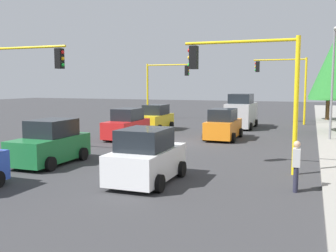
{
  "coord_description": "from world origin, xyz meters",
  "views": [
    {
      "loc": [
        21.61,
        8.06,
        3.55
      ],
      "look_at": [
        1.51,
        0.52,
        1.2
      ],
      "focal_mm": 41.02,
      "sensor_mm": 36.0,
      "label": 1
    }
  ],
  "objects_px": {
    "street_lamp_curbside": "(333,71)",
    "car_green": "(50,144)",
    "traffic_signal_near_right": "(22,77)",
    "tree_roadside_far": "(329,76)",
    "delivery_van_silver": "(241,112)",
    "traffic_signal_near_left": "(248,77)",
    "traffic_signal_far_left": "(285,78)",
    "traffic_signal_far_right": "(164,80)",
    "car_red": "(127,125)",
    "car_orange": "(223,125)",
    "car_yellow": "(155,119)",
    "car_white": "(147,158)",
    "pedestrian_crossing": "(296,165)"
  },
  "relations": [
    {
      "from": "traffic_signal_far_left",
      "to": "car_white",
      "type": "relative_size",
      "value": 1.57
    },
    {
      "from": "car_white",
      "to": "pedestrian_crossing",
      "type": "height_order",
      "value": "car_white"
    },
    {
      "from": "traffic_signal_near_left",
      "to": "car_white",
      "type": "xyz_separation_m",
      "value": [
        3.07,
        -3.12,
        -2.93
      ]
    },
    {
      "from": "traffic_signal_far_right",
      "to": "tree_roadside_far",
      "type": "bearing_deg",
      "value": 104.76
    },
    {
      "from": "traffic_signal_far_right",
      "to": "traffic_signal_far_left",
      "type": "distance_m",
      "value": 11.4
    },
    {
      "from": "street_lamp_curbside",
      "to": "car_orange",
      "type": "distance_m",
      "value": 7.36
    },
    {
      "from": "car_white",
      "to": "car_orange",
      "type": "distance_m",
      "value": 11.76
    },
    {
      "from": "pedestrian_crossing",
      "to": "traffic_signal_far_right",
      "type": "bearing_deg",
      "value": -149.33
    },
    {
      "from": "traffic_signal_far_left",
      "to": "tree_roadside_far",
      "type": "xyz_separation_m",
      "value": [
        -4.0,
        3.78,
        0.18
      ]
    },
    {
      "from": "car_orange",
      "to": "car_white",
      "type": "bearing_deg",
      "value": -1.14
    },
    {
      "from": "traffic_signal_far_right",
      "to": "car_orange",
      "type": "height_order",
      "value": "traffic_signal_far_right"
    },
    {
      "from": "car_green",
      "to": "car_yellow",
      "type": "height_order",
      "value": "same"
    },
    {
      "from": "traffic_signal_near_left",
      "to": "traffic_signal_far_right",
      "type": "relative_size",
      "value": 0.97
    },
    {
      "from": "tree_roadside_far",
      "to": "traffic_signal_near_left",
      "type": "bearing_deg",
      "value": -9.11
    },
    {
      "from": "traffic_signal_near_right",
      "to": "tree_roadside_far",
      "type": "height_order",
      "value": "tree_roadside_far"
    },
    {
      "from": "traffic_signal_near_right",
      "to": "traffic_signal_far_right",
      "type": "relative_size",
      "value": 0.99
    },
    {
      "from": "traffic_signal_far_right",
      "to": "tree_roadside_far",
      "type": "height_order",
      "value": "tree_roadside_far"
    },
    {
      "from": "street_lamp_curbside",
      "to": "car_red",
      "type": "relative_size",
      "value": 1.79
    },
    {
      "from": "street_lamp_curbside",
      "to": "car_green",
      "type": "distance_m",
      "value": 16.79
    },
    {
      "from": "delivery_van_silver",
      "to": "car_white",
      "type": "height_order",
      "value": "delivery_van_silver"
    },
    {
      "from": "traffic_signal_near_left",
      "to": "traffic_signal_far_right",
      "type": "bearing_deg",
      "value": -150.46
    },
    {
      "from": "car_red",
      "to": "car_yellow",
      "type": "height_order",
      "value": "same"
    },
    {
      "from": "traffic_signal_far_left",
      "to": "car_green",
      "type": "xyz_separation_m",
      "value": [
        21.61,
        -8.53,
        -3.23
      ]
    },
    {
      "from": "traffic_signal_far_right",
      "to": "pedestrian_crossing",
      "type": "xyz_separation_m",
      "value": [
        22.5,
        13.35,
        -3.04
      ]
    },
    {
      "from": "car_white",
      "to": "car_yellow",
      "type": "relative_size",
      "value": 0.92
    },
    {
      "from": "traffic_signal_near_left",
      "to": "traffic_signal_far_left",
      "type": "relative_size",
      "value": 0.92
    },
    {
      "from": "street_lamp_curbside",
      "to": "car_green",
      "type": "height_order",
      "value": "street_lamp_curbside"
    },
    {
      "from": "traffic_signal_near_right",
      "to": "car_orange",
      "type": "bearing_deg",
      "value": 135.84
    },
    {
      "from": "traffic_signal_near_left",
      "to": "delivery_van_silver",
      "type": "relative_size",
      "value": 1.12
    },
    {
      "from": "street_lamp_curbside",
      "to": "car_yellow",
      "type": "height_order",
      "value": "street_lamp_curbside"
    },
    {
      "from": "traffic_signal_far_right",
      "to": "car_red",
      "type": "relative_size",
      "value": 1.42
    },
    {
      "from": "car_yellow",
      "to": "delivery_van_silver",
      "type": "bearing_deg",
      "value": 124.27
    },
    {
      "from": "traffic_signal_far_left",
      "to": "car_white",
      "type": "bearing_deg",
      "value": -7.88
    },
    {
      "from": "car_red",
      "to": "car_green",
      "type": "bearing_deg",
      "value": 2.24
    },
    {
      "from": "traffic_signal_near_left",
      "to": "tree_roadside_far",
      "type": "bearing_deg",
      "value": 170.89
    },
    {
      "from": "pedestrian_crossing",
      "to": "car_yellow",
      "type": "bearing_deg",
      "value": -142.33
    },
    {
      "from": "traffic_signal_near_right",
      "to": "pedestrian_crossing",
      "type": "relative_size",
      "value": 3.23
    },
    {
      "from": "traffic_signal_near_right",
      "to": "traffic_signal_far_left",
      "type": "bearing_deg",
      "value": 150.33
    },
    {
      "from": "car_red",
      "to": "car_orange",
      "type": "xyz_separation_m",
      "value": [
        -2.1,
        5.89,
        0.0
      ]
    },
    {
      "from": "car_red",
      "to": "car_green",
      "type": "xyz_separation_m",
      "value": [
        8.19,
        0.32,
        0.0
      ]
    },
    {
      "from": "delivery_van_silver",
      "to": "car_orange",
      "type": "xyz_separation_m",
      "value": [
        6.88,
        0.03,
        -0.39
      ]
    },
    {
      "from": "tree_roadside_far",
      "to": "delivery_van_silver",
      "type": "relative_size",
      "value": 1.37
    },
    {
      "from": "delivery_van_silver",
      "to": "car_red",
      "type": "bearing_deg",
      "value": -33.14
    },
    {
      "from": "traffic_signal_far_right",
      "to": "traffic_signal_far_left",
      "type": "bearing_deg",
      "value": 90.0
    },
    {
      "from": "tree_roadside_far",
      "to": "car_yellow",
      "type": "height_order",
      "value": "tree_roadside_far"
    },
    {
      "from": "car_red",
      "to": "pedestrian_crossing",
      "type": "xyz_separation_m",
      "value": [
        9.09,
        10.79,
        0.01
      ]
    },
    {
      "from": "traffic_signal_far_right",
      "to": "car_orange",
      "type": "xyz_separation_m",
      "value": [
        11.32,
        8.44,
        -3.05
      ]
    },
    {
      "from": "delivery_van_silver",
      "to": "car_green",
      "type": "distance_m",
      "value": 18.04
    },
    {
      "from": "traffic_signal_far_left",
      "to": "street_lamp_curbside",
      "type": "height_order",
      "value": "street_lamp_curbside"
    },
    {
      "from": "traffic_signal_near_right",
      "to": "traffic_signal_far_left",
      "type": "distance_m",
      "value": 23.02
    }
  ]
}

